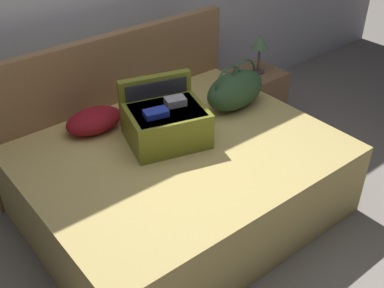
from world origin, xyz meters
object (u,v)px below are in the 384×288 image
Objects in this scene: nightstand at (255,98)px; table_lamp at (260,44)px; bed at (181,181)px; duffel_bag at (235,89)px; pillow_near_headboard at (159,93)px; hard_case_large at (165,121)px; pillow_center_head at (94,121)px.

table_lamp is (0.00, 0.00, 0.53)m from nightstand.
duffel_bag is at bearing 16.19° from bed.
duffel_bag is at bearing -46.60° from pillow_near_headboard.
hard_case_large reaches higher than pillow_center_head.
hard_case_large is 1.50× the size of pillow_center_head.
hard_case_large is at bearing -176.27° from duffel_bag.
pillow_center_head is (-0.60, -0.06, 0.00)m from pillow_near_headboard.
nightstand is at bearing 30.02° from duffel_bag.
pillow_center_head is (-1.01, 0.37, -0.07)m from duffel_bag.
bed is 3.85× the size of nightstand.
bed is 3.29× the size of hard_case_large.
table_lamp is (1.04, -0.07, 0.16)m from pillow_near_headboard.
bed is at bearing -69.61° from hard_case_large.
duffel_bag is 1.06× the size of nightstand.
pillow_center_head reaches higher than pillow_near_headboard.
pillow_center_head is (-0.33, 0.57, 0.36)m from bed.
pillow_center_head is at bearing 143.73° from hard_case_large.
pillow_near_headboard is at bearing 5.54° from pillow_center_head.
hard_case_large is at bearing -162.81° from table_lamp.
bed is at bearing -59.66° from pillow_center_head.
duffel_bag is 1.38× the size of pillow_near_headboard.
hard_case_large is 1.81× the size of table_lamp.
nightstand is 0.53m from table_lamp.
hard_case_large is at bearing -52.37° from pillow_center_head.
nightstand is at bearing 33.29° from hard_case_large.
hard_case_large is 0.53m from pillow_center_head.
bed is at bearing -163.81° from duffel_bag.
bed is 0.46m from hard_case_large.
bed is at bearing -156.80° from nightstand.
hard_case_large is at bearing -120.62° from pillow_near_headboard.
pillow_near_headboard reaches higher than bed.
hard_case_large is 1.52× the size of pillow_near_headboard.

